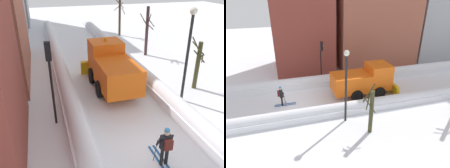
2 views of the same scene
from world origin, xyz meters
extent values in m
plane|color=white|center=(0.00, 10.00, 0.00)|extent=(80.00, 80.00, 0.00)
cube|color=white|center=(-2.83, 10.00, 0.33)|extent=(1.10, 36.00, 0.65)
cylinder|color=white|center=(-2.83, 10.00, 0.65)|extent=(0.90, 34.20, 0.90)
cube|color=white|center=(2.83, 10.00, 0.25)|extent=(1.10, 36.00, 0.50)
cylinder|color=white|center=(2.83, 10.00, 0.50)|extent=(0.90, 34.20, 0.90)
cube|color=#9E5642|center=(-8.64, 11.16, 6.77)|extent=(7.06, 9.94, 13.54)
cube|color=orange|center=(0.25, 5.22, 1.40)|extent=(2.30, 3.40, 1.60)
cube|color=orange|center=(0.25, 7.92, 1.75)|extent=(2.20, 2.00, 2.30)
cube|color=black|center=(0.25, 8.88, 2.26)|extent=(1.85, 0.06, 1.01)
cube|color=gold|center=(0.25, 9.27, 0.55)|extent=(3.20, 0.46, 1.13)
cylinder|color=orange|center=(0.25, 7.92, 3.02)|extent=(0.20, 0.20, 0.18)
cylinder|color=black|center=(-0.90, 7.62, 0.55)|extent=(0.25, 1.10, 1.10)
cylinder|color=black|center=(1.40, 7.62, 0.55)|extent=(0.25, 1.10, 1.10)
cylinder|color=black|center=(-0.90, 5.42, 0.55)|extent=(0.25, 1.10, 1.10)
cylinder|color=black|center=(1.40, 5.42, 0.55)|extent=(0.25, 1.10, 1.10)
cylinder|color=black|center=(0.09, -0.99, 0.41)|extent=(0.14, 0.14, 0.82)
cylinder|color=black|center=(0.31, -0.99, 0.41)|extent=(0.14, 0.14, 0.82)
cube|color=black|center=(0.20, -0.99, 1.13)|extent=(0.42, 0.26, 0.62)
cube|color=#591E19|center=(0.20, -1.20, 1.16)|extent=(0.32, 0.16, 0.44)
sphere|color=tan|center=(0.20, -0.99, 1.60)|extent=(0.24, 0.24, 0.24)
sphere|color=teal|center=(0.20, -0.99, 1.70)|extent=(0.22, 0.22, 0.22)
cylinder|color=black|center=(-0.06, -0.89, 1.16)|extent=(0.09, 0.33, 0.56)
cylinder|color=black|center=(0.46, -0.89, 1.16)|extent=(0.09, 0.33, 0.56)
cube|color=#194C8C|center=(0.09, -0.74, 0.01)|extent=(0.09, 1.80, 0.03)
cube|color=#194C8C|center=(0.31, -0.74, 0.01)|extent=(0.09, 1.80, 0.03)
cylinder|color=#262628|center=(-0.10, -0.77, 0.60)|extent=(0.02, 0.19, 1.19)
cylinder|color=#262628|center=(0.50, -0.77, 0.60)|extent=(0.02, 0.19, 1.19)
cylinder|color=black|center=(-3.76, 3.33, 1.71)|extent=(0.12, 0.12, 3.42)
cube|color=black|center=(-3.76, 3.47, 3.87)|extent=(0.28, 0.24, 0.90)
sphere|color=red|center=(-3.76, 3.60, 4.15)|extent=(0.18, 0.18, 0.18)
sphere|color=gold|center=(-3.76, 3.60, 3.87)|extent=(0.18, 0.18, 0.18)
sphere|color=green|center=(-3.76, 3.60, 3.59)|extent=(0.18, 0.18, 0.18)
cylinder|color=black|center=(3.86, 3.54, 2.58)|extent=(0.16, 0.16, 5.15)
sphere|color=silver|center=(3.86, 3.54, 5.33)|extent=(0.40, 0.40, 0.40)
cylinder|color=#3C3C20|center=(5.62, 4.77, 1.61)|extent=(0.28, 0.28, 3.22)
cylinder|color=#3C3C20|center=(5.48, 4.55, 2.35)|extent=(0.67, 0.53, 0.81)
cylinder|color=#3C3C20|center=(5.32, 4.66, 2.94)|extent=(0.35, 0.95, 1.18)
cylinder|color=#3C3C20|center=(5.79, 4.61, 2.20)|extent=(0.51, 0.56, 0.86)
cylinder|color=#3C3C20|center=(5.35, 4.60, 2.87)|extent=(0.48, 0.86, 0.78)
camera|label=1|loc=(-3.99, -7.39, 7.18)|focal=37.71mm
camera|label=2|loc=(16.25, -0.67, 9.27)|focal=33.01mm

